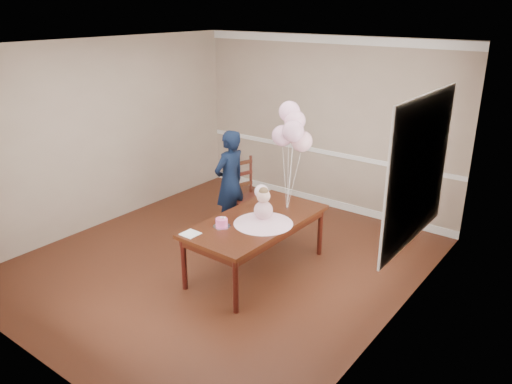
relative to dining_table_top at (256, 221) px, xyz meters
The scene contains 50 objects.
floor 0.83m from the dining_table_top, behind, with size 4.50×5.00×0.00m, color #36170D.
ceiling 2.09m from the dining_table_top, behind, with size 4.50×5.00×0.02m, color white.
wall_back 2.56m from the dining_table_top, 101.36° to the left, with size 4.50×0.02×2.70m, color tan.
wall_front 2.71m from the dining_table_top, 100.69° to the right, with size 4.50×0.02×2.70m, color tan.
wall_left 2.82m from the dining_table_top, behind, with size 0.02×5.00×2.70m, color tan.
wall_right 1.89m from the dining_table_top, ahead, with size 0.02×5.00×2.70m, color tan.
chair_rail_trim 2.47m from the dining_table_top, 101.40° to the left, with size 4.50×0.02×0.07m, color white.
crown_molding 3.14m from the dining_table_top, 101.40° to the left, with size 4.50×0.02×0.12m, color white.
baseboard_trim 2.54m from the dining_table_top, 101.40° to the left, with size 4.50×0.02×0.12m, color white.
window_frame 1.99m from the dining_table_top, 13.64° to the left, with size 0.02×1.66×1.56m, color white.
window_blinds 1.98m from the dining_table_top, 13.77° to the left, with size 0.01×1.50×1.40m, color silver.
dining_table_top is the anchor object (origin of this frame).
table_apron 0.07m from the dining_table_top, behind, with size 0.84×1.77×0.09m, color black.
table_leg_fl 1.00m from the dining_table_top, 115.61° to the right, with size 0.07×0.07×0.65m, color black.
table_leg_fr 1.00m from the dining_table_top, 66.53° to the right, with size 0.07×0.07×0.65m, color black.
table_leg_bl 1.00m from the dining_table_top, 113.47° to the left, with size 0.07×0.07×0.65m, color black.
table_leg_br 1.00m from the dining_table_top, 64.39° to the left, with size 0.07×0.07×0.65m, color black.
baby_skirt 0.16m from the dining_table_top, 19.50° to the right, with size 0.71×0.71×0.09m, color #FBB9D1.
baby_torso 0.24m from the dining_table_top, 19.50° to the right, with size 0.22×0.22×0.22m, color pink.
baby_head 0.40m from the dining_table_top, 19.50° to the right, with size 0.16×0.16×0.16m, color #E2AC9B.
baby_hair 0.45m from the dining_table_top, 19.50° to the right, with size 0.11×0.11×0.11m, color brown.
cake_platter 0.46m from the dining_table_top, 115.03° to the right, with size 0.20×0.20×0.01m, color silver.
birthday_cake 0.46m from the dining_table_top, 115.03° to the right, with size 0.14×0.14×0.09m, color #F04C99.
cake_flower_a 0.48m from the dining_table_top, 115.03° to the right, with size 0.03×0.03×0.03m, color white.
cake_flower_b 0.45m from the dining_table_top, 112.64° to the right, with size 0.03×0.03×0.03m, color white.
rose_vase_near 0.33m from the dining_table_top, 115.50° to the left, with size 0.09×0.09×0.15m, color silver.
roses_near 0.41m from the dining_table_top, 115.50° to the left, with size 0.18×0.18×0.18m, color white.
napkin 0.85m from the dining_table_top, 113.45° to the right, with size 0.19×0.19×0.01m, color white.
balloon_weight 0.52m from the dining_table_top, 78.63° to the left, with size 0.04×0.04×0.02m, color silver.
balloon_a 1.08m from the dining_table_top, 88.93° to the left, with size 0.26×0.26×0.26m, color #E9A5C4.
balloon_b 1.16m from the dining_table_top, 67.13° to the left, with size 0.26×0.26×0.26m, color #E09FBC.
balloon_c 1.29m from the dining_table_top, 78.47° to the left, with size 0.26×0.26×0.26m, color #F5AECA.
balloon_d 1.38m from the dining_table_top, 87.22° to the left, with size 0.26×0.26×0.26m, color #FFB4D9.
balloon_e 1.10m from the dining_table_top, 67.29° to the left, with size 0.26×0.26×0.26m, color #E6A3AF.
balloon_ribbon_a 0.66m from the dining_table_top, 83.74° to the left, with size 0.00×0.00×0.78m, color white.
balloon_ribbon_b 0.69m from the dining_table_top, 72.99° to the left, with size 0.00×0.00×0.87m, color silver.
balloon_ribbon_c 0.77m from the dining_table_top, 78.54° to the left, with size 0.00×0.00×0.97m, color white.
balloon_ribbon_d 0.80m from the dining_table_top, 83.31° to the left, with size 0.00×0.00×1.06m, color white.
balloon_ribbon_e 0.70m from the dining_table_top, 72.41° to the left, with size 0.00×0.00×0.73m, color white.
dining_chair_seat 1.21m from the dining_table_top, 132.61° to the left, with size 0.46×0.46×0.05m, color #3D1610.
chair_leg_fl 1.37m from the dining_table_top, 144.00° to the left, with size 0.04×0.04×0.45m, color #3E1611.
chair_leg_fr 1.05m from the dining_table_top, 136.76° to the left, with size 0.04×0.04×0.45m, color #361C0E.
chair_leg_bl 1.52m from the dining_table_top, 129.91° to the left, with size 0.04×0.04×0.45m, color #38200F.
chair_leg_br 1.24m from the dining_table_top, 119.89° to the left, with size 0.04×0.04×0.45m, color #391C0F.
chair_back_post_l 1.31m from the dining_table_top, 144.29° to the left, with size 0.04×0.04×0.58m, color #3B1510.
chair_back_post_r 1.47m from the dining_table_top, 130.35° to the left, with size 0.04×0.04×0.58m, color #3D1710.
chair_slat_low 1.38m from the dining_table_top, 136.91° to the left, with size 0.03×0.41×0.05m, color #3C1D10.
chair_slat_mid 1.39m from the dining_table_top, 136.91° to the left, with size 0.03×0.41×0.05m, color #3D1510.
chair_slat_top 1.41m from the dining_table_top, 136.91° to the left, with size 0.03×0.41×0.05m, color #3A1A0F.
woman 1.23m from the dining_table_top, 145.08° to the left, with size 0.55×0.37×1.51m, color black.
Camera 1 is at (3.80, -4.31, 3.13)m, focal length 35.00 mm.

